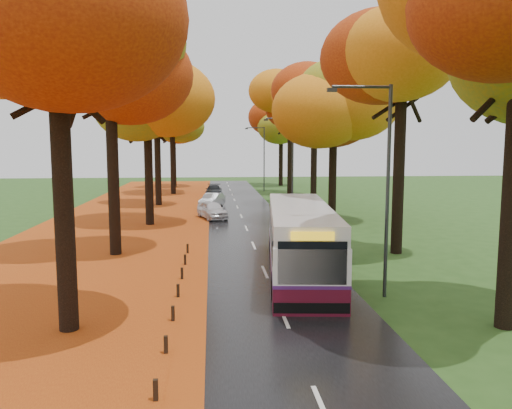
{
  "coord_description": "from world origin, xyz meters",
  "views": [
    {
      "loc": [
        -2.39,
        -10.1,
        5.8
      ],
      "look_at": [
        0.0,
        16.5,
        2.6
      ],
      "focal_mm": 35.0,
      "sensor_mm": 36.0,
      "label": 1
    }
  ],
  "objects": [
    {
      "name": "leaf_drift",
      "position": [
        -3.05,
        25.0,
        0.04
      ],
      "size": [
        0.9,
        90.0,
        0.01
      ],
      "primitive_type": "cube",
      "color": "#BF5A13",
      "rests_on": "road"
    },
    {
      "name": "trees_right",
      "position": [
        7.19,
        26.91,
        9.69
      ],
      "size": [
        9.3,
        74.2,
        13.96
      ],
      "color": "black",
      "rests_on": "ground"
    },
    {
      "name": "road",
      "position": [
        0.0,
        25.0,
        0.02
      ],
      "size": [
        6.5,
        90.0,
        0.04
      ],
      "primitive_type": "cube",
      "color": "black",
      "rests_on": "ground"
    },
    {
      "name": "streetlamp_mid",
      "position": [
        3.95,
        30.0,
        4.71
      ],
      "size": [
        2.45,
        0.18,
        8.0
      ],
      "color": "#333538",
      "rests_on": "ground"
    },
    {
      "name": "bollard_row",
      "position": [
        -3.7,
        4.7,
        0.26
      ],
      "size": [
        0.11,
        23.51,
        0.52
      ],
      "color": "black",
      "rests_on": "ground"
    },
    {
      "name": "trees_left",
      "position": [
        -7.18,
        27.06,
        9.53
      ],
      "size": [
        9.2,
        74.0,
        13.88
      ],
      "color": "black",
      "rests_on": "ground"
    },
    {
      "name": "centre_line",
      "position": [
        0.0,
        25.0,
        0.04
      ],
      "size": [
        0.12,
        90.0,
        0.01
      ],
      "primitive_type": "cube",
      "color": "silver",
      "rests_on": "road"
    },
    {
      "name": "streetlamp_near",
      "position": [
        3.95,
        8.0,
        4.71
      ],
      "size": [
        2.45,
        0.18,
        8.0
      ],
      "color": "#333538",
      "rests_on": "ground"
    },
    {
      "name": "car_dark",
      "position": [
        -2.13,
        46.22,
        0.67
      ],
      "size": [
        1.92,
        4.43,
        1.27
      ],
      "primitive_type": "imported",
      "rotation": [
        0.0,
        0.0,
        -0.03
      ],
      "color": "black",
      "rests_on": "road"
    },
    {
      "name": "car_silver",
      "position": [
        -2.35,
        36.09,
        0.69
      ],
      "size": [
        2.59,
        4.15,
        1.29
      ],
      "primitive_type": "imported",
      "rotation": [
        0.0,
        0.0,
        -0.34
      ],
      "color": "#96999E",
      "rests_on": "road"
    },
    {
      "name": "car_white",
      "position": [
        -2.35,
        28.87,
        0.72
      ],
      "size": [
        2.76,
        4.3,
        1.36
      ],
      "primitive_type": "imported",
      "rotation": [
        0.0,
        0.0,
        0.31
      ],
      "color": "silver",
      "rests_on": "road"
    },
    {
      "name": "bus",
      "position": [
        1.55,
        11.65,
        1.64
      ],
      "size": [
        3.86,
        11.81,
        3.05
      ],
      "rotation": [
        0.0,
        0.0,
        -0.11
      ],
      "color": "#4F0C1D",
      "rests_on": "road"
    },
    {
      "name": "leaf_verge",
      "position": [
        -9.0,
        25.0,
        0.01
      ],
      "size": [
        12.0,
        90.0,
        0.02
      ],
      "primitive_type": "cube",
      "color": "maroon",
      "rests_on": "ground"
    },
    {
      "name": "streetlamp_far",
      "position": [
        3.95,
        52.0,
        4.71
      ],
      "size": [
        2.45,
        0.18,
        8.0
      ],
      "color": "#333538",
      "rests_on": "ground"
    }
  ]
}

